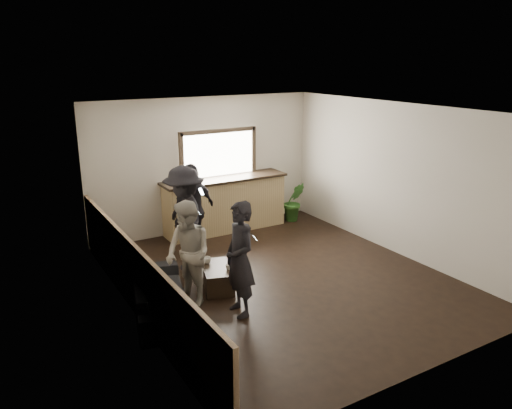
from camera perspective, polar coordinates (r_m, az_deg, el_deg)
ground at (r=8.46m, az=3.08°, el=-8.45°), size 5.00×6.00×0.01m
room_shell at (r=7.58m, az=-1.40°, el=0.44°), size 5.01×6.01×2.80m
bar_counter at (r=10.56m, az=-3.60°, el=0.42°), size 2.70×0.68×2.13m
sofa at (r=7.45m, az=-10.89°, el=-10.02°), size 1.19×2.04×0.56m
coffee_table at (r=8.09m, az=-4.47°, el=-8.30°), size 0.65×0.89×0.35m
cup_a at (r=8.16m, az=-5.66°, el=-6.34°), size 0.18×0.18×0.10m
cup_b at (r=7.91m, az=-3.19°, el=-7.15°), size 0.12×0.12×0.08m
potted_plant at (r=11.24m, az=4.36°, el=0.34°), size 0.57×0.51×0.88m
person_a at (r=7.05m, az=-1.85°, el=-6.26°), size 0.48×0.63×1.68m
person_b at (r=7.41m, az=-7.75°, el=-5.62°), size 0.76×0.89×1.59m
person_c at (r=8.48m, az=-8.12°, el=-1.78°), size 0.92×1.31×1.85m
person_d at (r=9.25m, az=-7.20°, el=-0.59°), size 1.10×0.77×1.73m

